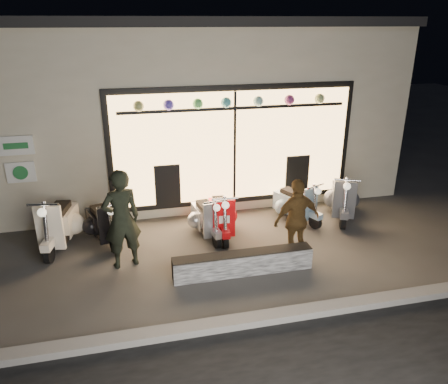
% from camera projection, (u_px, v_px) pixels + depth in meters
% --- Properties ---
extents(ground, '(40.00, 40.00, 0.00)m').
position_uv_depth(ground, '(218.00, 257.00, 8.17)').
color(ground, '#383533').
rests_on(ground, ground).
extents(kerb, '(40.00, 0.25, 0.12)m').
position_uv_depth(kerb, '(248.00, 321.00, 6.34)').
color(kerb, slate).
rests_on(kerb, ground).
extents(shop_building, '(10.20, 6.23, 4.20)m').
position_uv_depth(shop_building, '(178.00, 100.00, 11.91)').
color(shop_building, beige).
rests_on(shop_building, ground).
extents(graffiti_barrier, '(2.45, 0.28, 0.40)m').
position_uv_depth(graffiti_barrier, '(243.00, 263.00, 7.57)').
color(graffiti_barrier, black).
rests_on(graffiti_barrier, ground).
extents(scooter_silver, '(0.51, 1.29, 0.91)m').
position_uv_depth(scooter_silver, '(206.00, 217.00, 8.95)').
color(scooter_silver, black).
rests_on(scooter_silver, ground).
extents(scooter_red, '(0.51, 1.37, 0.98)m').
position_uv_depth(scooter_red, '(220.00, 214.00, 9.01)').
color(scooter_red, black).
rests_on(scooter_red, ground).
extents(scooter_black, '(0.70, 1.28, 0.92)m').
position_uv_depth(scooter_black, '(102.00, 222.00, 8.72)').
color(scooter_black, black).
rests_on(scooter_black, ground).
extents(scooter_cream, '(0.67, 1.53, 1.08)m').
position_uv_depth(scooter_cream, '(60.00, 222.00, 8.55)').
color(scooter_cream, black).
rests_on(scooter_cream, ground).
extents(scooter_blue, '(0.75, 1.26, 0.92)m').
position_uv_depth(scooter_blue, '(293.00, 203.00, 9.64)').
color(scooter_blue, black).
rests_on(scooter_blue, ground).
extents(scooter_grey, '(0.86, 1.43, 1.05)m').
position_uv_depth(scooter_grey, '(342.00, 197.00, 9.81)').
color(scooter_grey, black).
rests_on(scooter_grey, ground).
extents(man, '(0.75, 0.60, 1.82)m').
position_uv_depth(man, '(122.00, 219.00, 7.57)').
color(man, black).
rests_on(man, ground).
extents(woman, '(0.95, 0.51, 1.54)m').
position_uv_depth(woman, '(297.00, 220.00, 7.88)').
color(woman, brown).
rests_on(woman, ground).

